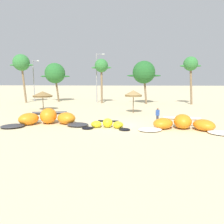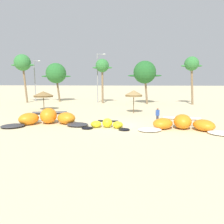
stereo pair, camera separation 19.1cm
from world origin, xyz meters
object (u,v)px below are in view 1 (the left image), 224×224
(kite_far_left, at_px, (48,118))
(beach_umbrella_near_van, at_px, (43,94))
(palm_leftmost, at_px, (21,63))
(kite_left, at_px, (107,124))
(palm_left, at_px, (55,73))
(person_near_kites, at_px, (157,116))
(beach_umbrella_middle, at_px, (133,93))
(kite_left_of_center, at_px, (183,124))
(palm_left_of_gap, at_px, (101,67))
(lamppost_west, at_px, (34,79))
(palm_center_left, at_px, (144,72))
(lamppost_west_center, at_px, (97,76))
(palm_center_right, at_px, (191,65))

(kite_far_left, height_order, beach_umbrella_near_van, beach_umbrella_near_van)
(beach_umbrella_near_van, bearing_deg, palm_leftmost, 127.78)
(kite_left, distance_m, palm_left, 26.37)
(kite_far_left, height_order, person_near_kites, person_near_kites)
(kite_far_left, bearing_deg, beach_umbrella_middle, 41.75)
(palm_leftmost, bearing_deg, kite_left_of_center, -40.61)
(palm_leftmost, bearing_deg, palm_left, 21.27)
(palm_left_of_gap, xyz_separation_m, lamppost_west, (-13.55, 2.06, -2.14))
(kite_left, distance_m, palm_center_left, 21.10)
(palm_left_of_gap, relative_size, palm_center_left, 1.06)
(kite_far_left, xyz_separation_m, lamppost_west, (-10.25, 21.48, 3.94))
(kite_far_left, distance_m, beach_umbrella_middle, 11.84)
(kite_left_of_center, relative_size, palm_center_left, 1.05)
(person_near_kites, height_order, palm_left, palm_left)
(person_near_kites, relative_size, lamppost_west, 0.20)
(person_near_kites, bearing_deg, palm_leftmost, 140.39)
(lamppost_west_center, bearing_deg, beach_umbrella_middle, -63.42)
(palm_center_right, height_order, lamppost_west_center, lamppost_west_center)
(palm_center_left, xyz_separation_m, lamppost_west, (-21.21, 2.92, -1.07))
(palm_center_right, xyz_separation_m, lamppost_west, (-29.16, 3.30, -2.31))
(palm_left, height_order, palm_center_left, palm_center_left)
(kite_left, relative_size, beach_umbrella_near_van, 1.61)
(person_near_kites, distance_m, palm_left, 27.23)
(kite_left_of_center, bearing_deg, lamppost_west, 135.03)
(kite_left, relative_size, lamppost_west, 0.56)
(beach_umbrella_middle, bearing_deg, palm_left_of_gap, 114.95)
(palm_leftmost, bearing_deg, beach_umbrella_near_van, -52.22)
(palm_left_of_gap, xyz_separation_m, palm_center_left, (7.66, -0.86, -1.07))
(palm_left, distance_m, palm_center_right, 25.25)
(kite_far_left, relative_size, kite_left_of_center, 1.04)
(lamppost_west, bearing_deg, palm_center_right, -6.46)
(kite_left_of_center, height_order, lamppost_west_center, lamppost_west_center)
(kite_left_of_center, distance_m, person_near_kites, 3.02)
(person_near_kites, relative_size, palm_leftmost, 0.18)
(beach_umbrella_middle, bearing_deg, palm_center_left, 78.23)
(palm_left, bearing_deg, palm_center_left, -10.13)
(beach_umbrella_near_van, distance_m, palm_center_left, 17.80)
(kite_left, height_order, beach_umbrella_middle, beach_umbrella_middle)
(palm_center_left, height_order, palm_center_right, palm_center_right)
(person_near_kites, xyz_separation_m, lamppost_west_center, (-8.45, 19.59, 4.27))
(palm_center_right, relative_size, lamppost_west_center, 0.91)
(beach_umbrella_near_van, bearing_deg, person_near_kites, -30.83)
(beach_umbrella_near_van, distance_m, lamppost_west_center, 12.80)
(beach_umbrella_near_van, relative_size, person_near_kites, 1.75)
(beach_umbrella_middle, bearing_deg, lamppost_west_center, 116.58)
(beach_umbrella_near_van, xyz_separation_m, lamppost_west_center, (6.57, 10.63, 2.79))
(beach_umbrella_near_van, distance_m, palm_leftmost, 13.23)
(kite_left, bearing_deg, person_near_kites, 23.01)
(kite_left, bearing_deg, beach_umbrella_middle, 73.25)
(kite_far_left, distance_m, palm_leftmost, 23.64)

